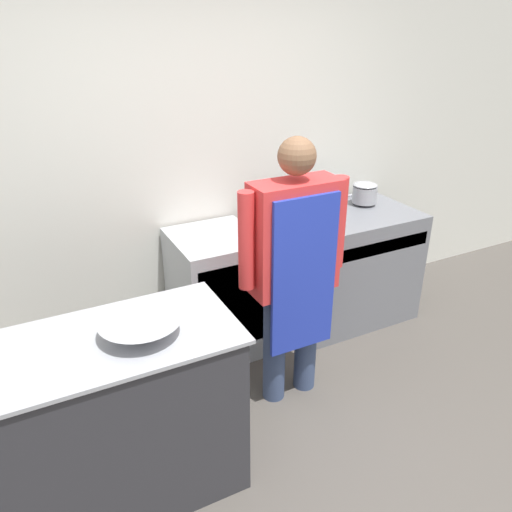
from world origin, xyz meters
name	(u,v)px	position (x,y,z in m)	size (l,w,h in m)	color
ground_plane	(329,487)	(0.00, 0.00, 0.00)	(14.00, 14.00, 0.00)	#4C4742
wall_back	(194,157)	(0.00, 1.79, 1.35)	(8.00, 0.05, 2.70)	silver
prep_counter	(111,421)	(-0.97, 0.48, 0.46)	(1.25, 0.62, 0.92)	#2D2D33
stove	(348,265)	(1.10, 1.38, 0.44)	(0.99, 0.67, 0.91)	slate
fridge_unit	(216,293)	(-0.02, 1.43, 0.45)	(0.57, 0.61, 0.89)	#A8ADB2
person_cook	(294,260)	(0.20, 0.75, 0.96)	(0.69, 0.24, 1.67)	#38476B
mixing_bowl	(141,328)	(-0.78, 0.44, 0.97)	(0.38, 0.38, 0.08)	#9EA0A8
stock_pot	(320,193)	(0.88, 1.50, 1.05)	(0.31, 0.31, 0.28)	#9EA0A8
sauce_pot	(365,193)	(1.30, 1.50, 0.99)	(0.19, 0.19, 0.16)	#9EA0A8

